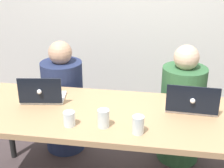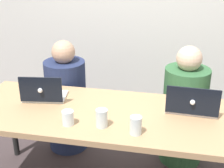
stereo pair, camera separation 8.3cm
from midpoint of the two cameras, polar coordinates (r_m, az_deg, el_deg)
The scene contains 9 objects.
back_wall at distance 3.34m, azimuth 5.57°, elevation 14.65°, with size 5.16×0.10×2.47m, color silver.
desk at distance 2.17m, azimuth 0.71°, elevation -6.51°, with size 1.98×0.74×0.71m.
person_on_left at distance 2.86m, azimuth -7.49°, elevation -3.31°, with size 0.37×0.37×1.04m.
person_on_right at distance 2.73m, azimuth 13.84°, elevation -5.09°, with size 0.39×0.39×1.05m.
laptop_back_right at distance 2.21m, azimuth 15.42°, elevation -3.89°, with size 0.36×0.25×0.21m.
laptop_back_left at distance 2.35m, azimuth -11.35°, elevation -1.82°, with size 0.33×0.26×0.21m.
water_glass_center at distance 1.96m, azimuth -0.67°, elevation -6.48°, with size 0.07×0.07×0.12m.
water_glass_right at distance 1.89m, azimuth 5.64°, elevation -7.76°, with size 0.07×0.07×0.11m.
water_glass_left at distance 2.00m, azimuth -6.87°, elevation -6.33°, with size 0.07×0.07×0.09m.
Camera 2 is at (0.39, -1.84, 1.73)m, focal length 50.00 mm.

